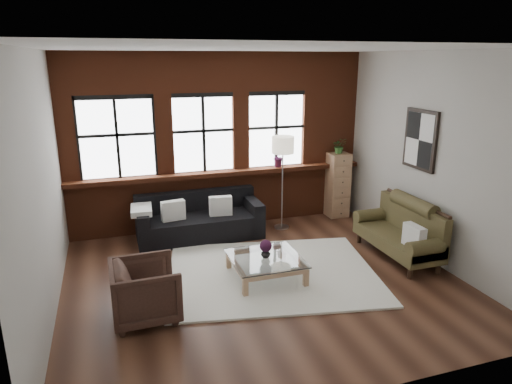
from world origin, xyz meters
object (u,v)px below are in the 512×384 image
object	(u,v)px
dark_sofa	(199,216)
armchair	(146,291)
vintage_settee	(398,231)
drawer_chest	(337,185)
coffee_table	(266,268)
vase	(266,253)
floor_lamp	(282,179)

from	to	relation	value
dark_sofa	armchair	xyz separation A→B (m)	(-1.14, -2.40, -0.03)
dark_sofa	vintage_settee	xyz separation A→B (m)	(2.83, -1.81, 0.05)
drawer_chest	armchair	bearing A→B (deg)	-145.92
coffee_table	vase	world-z (taller)	vase
vase	drawer_chest	world-z (taller)	drawer_chest
vintage_settee	vase	world-z (taller)	vintage_settee
vintage_settee	vase	xyz separation A→B (m)	(-2.24, -0.05, -0.05)
armchair	vase	bearing A→B (deg)	-74.37
armchair	floor_lamp	distance (m)	3.65
dark_sofa	floor_lamp	xyz separation A→B (m)	(1.56, -0.01, 0.55)
vintage_settee	armchair	distance (m)	4.02
dark_sofa	drawer_chest	xyz separation A→B (m)	(2.87, 0.31, 0.25)
vintage_settee	floor_lamp	world-z (taller)	floor_lamp
vase	floor_lamp	distance (m)	2.16
vintage_settee	coffee_table	world-z (taller)	vintage_settee
coffee_table	armchair	bearing A→B (deg)	-162.74
drawer_chest	floor_lamp	size ratio (longest dim) A/B	0.68
vintage_settee	armchair	bearing A→B (deg)	-171.52
armchair	coffee_table	size ratio (longest dim) A/B	0.81
dark_sofa	coffee_table	size ratio (longest dim) A/B	2.18
dark_sofa	drawer_chest	world-z (taller)	drawer_chest
vintage_settee	drawer_chest	world-z (taller)	drawer_chest
vintage_settee	armchair	world-z (taller)	vintage_settee
dark_sofa	vase	size ratio (longest dim) A/B	14.96
dark_sofa	vintage_settee	size ratio (longest dim) A/B	1.30
dark_sofa	vase	xyz separation A→B (m)	(0.59, -1.86, 0.00)
floor_lamp	vase	bearing A→B (deg)	-117.53
vase	dark_sofa	bearing A→B (deg)	107.69
dark_sofa	floor_lamp	bearing A→B (deg)	-0.32
vintage_settee	coffee_table	size ratio (longest dim) A/B	1.67
vintage_settee	armchair	xyz separation A→B (m)	(-3.97, -0.59, -0.08)
armchair	floor_lamp	bearing A→B (deg)	-50.10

